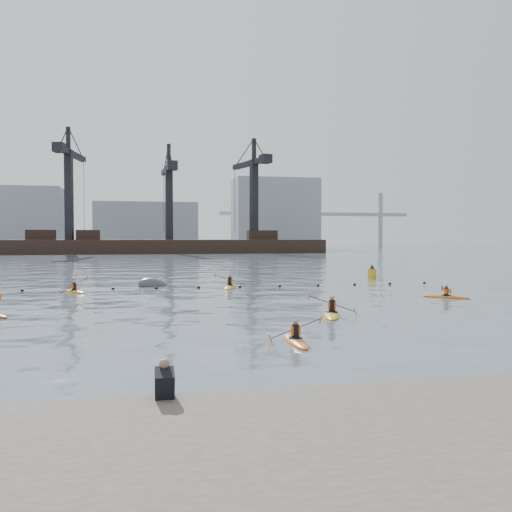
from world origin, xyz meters
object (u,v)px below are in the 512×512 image
object	(u,v)px
kayaker_4	(446,296)
kayaker_0	(295,340)
kayaker_1	(332,314)
mooring_buoy	(154,286)
kayaker_5	(74,291)
kayaker_3	(230,286)
nav_buoy	(372,274)

from	to	relation	value
kayaker_4	kayaker_0	bearing A→B (deg)	-1.86
kayaker_1	mooring_buoy	bearing A→B (deg)	133.88
kayaker_4	kayaker_5	world-z (taller)	kayaker_5
kayaker_5	kayaker_4	bearing A→B (deg)	-51.66
kayaker_1	kayaker_4	xyz separation A→B (m)	(9.36, 5.72, -0.02)
kayaker_3	kayaker_4	world-z (taller)	kayaker_3
kayaker_5	kayaker_0	bearing A→B (deg)	-95.60
kayaker_1	nav_buoy	size ratio (longest dim) A/B	2.31
kayaker_3	kayaker_0	bearing A→B (deg)	-76.02
kayaker_3	kayaker_5	world-z (taller)	kayaker_3
kayaker_3	mooring_buoy	size ratio (longest dim) A/B	1.45
kayaker_1	mooring_buoy	xyz separation A→B (m)	(-7.90, 17.45, -0.10)
kayaker_3	kayaker_4	xyz separation A→B (m)	(11.86, -9.07, -0.02)
kayaker_1	kayaker_5	world-z (taller)	kayaker_1
kayaker_4	mooring_buoy	size ratio (longest dim) A/B	1.01
kayaker_4	mooring_buoy	world-z (taller)	mooring_buoy
kayaker_4	kayaker_1	bearing A→B (deg)	-12.47
mooring_buoy	nav_buoy	world-z (taller)	nav_buoy
kayaker_5	nav_buoy	xyz separation A→B (m)	(24.42, 7.14, 0.35)
kayaker_0	kayaker_3	xyz separation A→B (m)	(0.95, 20.61, 0.02)
kayaker_0	mooring_buoy	distance (m)	23.69
kayaker_5	kayaker_1	bearing A→B (deg)	-78.27
kayaker_5	mooring_buoy	bearing A→B (deg)	2.95
kayaker_1	kayaker_4	distance (m)	10.97
kayaker_1	kayaker_3	size ratio (longest dim) A/B	0.96
mooring_buoy	kayaker_1	bearing A→B (deg)	-65.64
kayaker_3	nav_buoy	size ratio (longest dim) A/B	2.40
kayaker_3	nav_buoy	xyz separation A→B (m)	(13.74, 6.10, 0.34)
mooring_buoy	kayaker_3	bearing A→B (deg)	-26.14
kayaker_1	mooring_buoy	world-z (taller)	kayaker_1
kayaker_3	kayaker_1	bearing A→B (deg)	-63.82
kayaker_3	nav_buoy	world-z (taller)	nav_buoy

